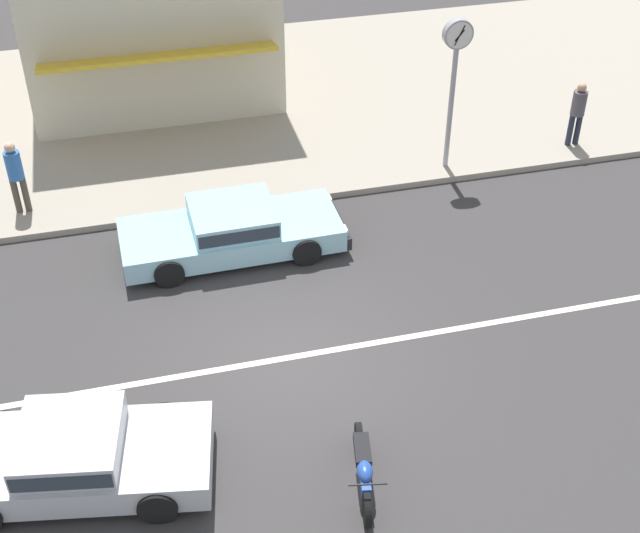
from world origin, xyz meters
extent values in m
plane|color=#383535|center=(0.00, 0.00, 0.00)|extent=(160.00, 160.00, 0.00)
cube|color=silver|center=(0.00, 0.00, 0.00)|extent=(50.40, 0.14, 0.01)
cube|color=#9E9384|center=(0.00, 9.90, 0.07)|extent=(68.00, 10.00, 0.15)
cube|color=#B7BABF|center=(-3.72, -1.88, 0.41)|extent=(4.31, 2.46, 0.48)
cube|color=#B7BABF|center=(-3.77, -1.87, 0.85)|extent=(1.78, 1.84, 0.42)
cube|color=#28333D|center=(-3.77, -1.87, 0.85)|extent=(1.73, 1.86, 0.27)
cylinder|color=black|center=(-4.81, -0.82, 0.30)|extent=(0.63, 0.32, 0.60)
cylinder|color=black|center=(-2.63, -2.93, 0.30)|extent=(0.63, 0.32, 0.60)
cylinder|color=black|center=(-2.33, -1.27, 0.30)|extent=(0.63, 0.32, 0.60)
cube|color=#93C6D6|center=(-0.45, 3.49, 0.41)|extent=(4.51, 1.79, 0.48)
cube|color=#93C6D6|center=(-0.39, 3.49, 0.85)|extent=(1.70, 1.58, 0.42)
cube|color=#28333D|center=(-0.39, 3.49, 0.85)|extent=(1.64, 1.62, 0.27)
cube|color=black|center=(1.85, 3.52, 0.31)|extent=(0.14, 1.70, 0.28)
cube|color=white|center=(1.81, 4.12, 0.51)|extent=(0.08, 0.24, 0.14)
cube|color=white|center=(1.83, 2.91, 0.51)|extent=(0.08, 0.24, 0.14)
cylinder|color=black|center=(0.93, 4.33, 0.30)|extent=(0.60, 0.23, 0.60)
cylinder|color=black|center=(0.96, 2.68, 0.30)|extent=(0.60, 0.23, 0.60)
cylinder|color=black|center=(-1.85, 4.29, 0.30)|extent=(0.60, 0.23, 0.60)
cylinder|color=black|center=(-1.83, 2.64, 0.30)|extent=(0.60, 0.23, 0.60)
cylinder|color=black|center=(0.33, -3.72, 0.28)|extent=(0.21, 0.57, 0.56)
cylinder|color=black|center=(0.58, -2.42, 0.28)|extent=(0.21, 0.57, 0.56)
cube|color=#23479E|center=(0.46, -3.07, 0.48)|extent=(0.35, 1.13, 0.18)
cube|color=black|center=(0.49, -2.91, 0.62)|extent=(0.35, 0.63, 0.12)
ellipsoid|color=#23479E|center=(0.41, -3.30, 0.60)|extent=(0.31, 0.44, 0.22)
cylinder|color=#232326|center=(0.34, -3.69, 0.78)|extent=(0.56, 0.14, 0.03)
cylinder|color=#9E9EA3|center=(5.00, 5.44, 1.61)|extent=(0.12, 0.12, 2.93)
cylinder|color=#9E9EA3|center=(5.00, 5.44, 3.41)|extent=(0.66, 0.18, 0.66)
cylinder|color=white|center=(5.00, 5.35, 3.41)|extent=(0.58, 0.02, 0.58)
cylinder|color=white|center=(5.00, 5.54, 3.41)|extent=(0.58, 0.02, 0.58)
cube|color=black|center=(5.00, 5.34, 3.41)|extent=(0.21, 0.01, 0.25)
cube|color=black|center=(5.00, 5.33, 3.41)|extent=(0.22, 0.01, 0.44)
cylinder|color=#232838|center=(8.27, 5.64, 0.55)|extent=(0.14, 0.14, 0.80)
cylinder|color=#232838|center=(8.47, 5.64, 0.55)|extent=(0.14, 0.14, 0.80)
cylinder|color=#514C56|center=(8.37, 5.64, 1.26)|extent=(0.34, 0.34, 0.60)
sphere|color=tan|center=(8.37, 5.64, 1.67)|extent=(0.22, 0.22, 0.22)
cylinder|color=#4C4238|center=(-4.73, 5.87, 0.57)|extent=(0.14, 0.14, 0.84)
cylinder|color=#4C4238|center=(-4.53, 5.87, 0.57)|extent=(0.14, 0.14, 0.84)
cylinder|color=#336BB7|center=(-4.63, 5.87, 1.30)|extent=(0.34, 0.34, 0.63)
sphere|color=#D6AD89|center=(-4.63, 5.87, 1.73)|extent=(0.23, 0.23, 0.23)
cube|color=gold|center=(-1.20, 8.60, 2.20)|extent=(5.64, 0.90, 0.28)
camera|label=1|loc=(-2.36, -11.53, 10.93)|focal=50.00mm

